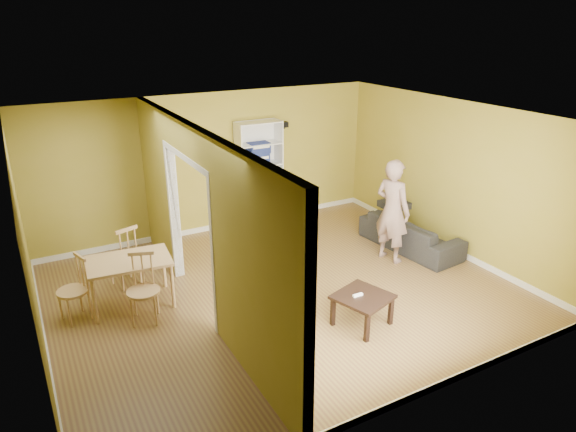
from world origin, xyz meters
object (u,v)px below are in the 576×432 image
at_px(chair_left, 72,289).
at_px(chair_far, 124,255).
at_px(dining_table, 129,265).
at_px(chair_near, 143,290).
at_px(coffee_table, 363,300).
at_px(sofa, 411,229).
at_px(bookshelf, 258,174).
at_px(person, 393,202).

distance_m(chair_left, chair_far, 1.06).
distance_m(dining_table, chair_near, 0.55).
distance_m(coffee_table, chair_far, 3.64).
distance_m(sofa, dining_table, 4.77).
bearing_deg(chair_near, bookshelf, 60.08).
bearing_deg(coffee_table, bookshelf, 84.68).
relative_size(bookshelf, chair_near, 2.14).
bearing_deg(bookshelf, chair_near, -139.60).
bearing_deg(bookshelf, chair_left, -152.22).
distance_m(dining_table, chair_left, 0.79).
relative_size(coffee_table, chair_far, 0.67).
bearing_deg(chair_left, chair_far, 112.39).
xyz_separation_m(bookshelf, chair_left, (-3.67, -1.94, -0.57)).
height_order(sofa, dining_table, sofa).
bearing_deg(sofa, person, 100.39).
bearing_deg(chair_far, dining_table, 66.78).
xyz_separation_m(chair_left, chair_near, (0.82, -0.50, 0.02)).
xyz_separation_m(bookshelf, chair_near, (-2.86, -2.43, -0.54)).
height_order(sofa, person, person).
height_order(sofa, coffee_table, sofa).
height_order(coffee_table, chair_near, chair_near).
xyz_separation_m(dining_table, chair_left, (-0.77, -0.03, -0.17)).
xyz_separation_m(coffee_table, chair_far, (-2.49, 2.64, 0.12)).
height_order(person, chair_near, person).
distance_m(person, chair_near, 4.13).
bearing_deg(bookshelf, dining_table, -146.70).
bearing_deg(chair_far, bookshelf, -175.07).
distance_m(sofa, chair_far, 4.82).
bearing_deg(bookshelf, coffee_table, -95.32).
xyz_separation_m(coffee_table, dining_table, (-2.54, 1.99, 0.25)).
relative_size(person, chair_far, 2.08).
bearing_deg(chair_near, person, 18.65).
xyz_separation_m(sofa, chair_near, (-4.70, -0.10, 0.11)).
bearing_deg(chair_left, person, 66.07).
relative_size(chair_left, chair_near, 0.95).
bearing_deg(chair_left, coffee_table, 42.04).
xyz_separation_m(sofa, chair_left, (-5.51, 0.40, 0.09)).
relative_size(person, chair_near, 2.14).
bearing_deg(coffee_table, person, 41.11).
bearing_deg(person, dining_table, 66.89).
bearing_deg(dining_table, coffee_table, -38.04).
relative_size(coffee_table, dining_table, 0.58).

